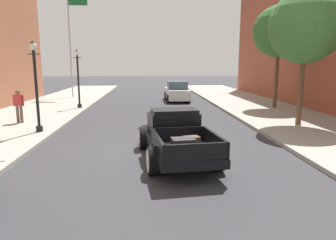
% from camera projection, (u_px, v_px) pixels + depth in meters
% --- Properties ---
extents(ground_plane, '(140.00, 140.00, 0.00)m').
position_uv_depth(ground_plane, '(161.00, 152.00, 10.71)').
color(ground_plane, '#333338').
extents(hotrod_truck_black, '(2.54, 5.07, 1.58)m').
position_uv_depth(hotrod_truck_black, '(175.00, 134.00, 10.06)').
color(hotrod_truck_black, black).
rests_on(hotrod_truck_black, ground).
extents(car_background_white, '(1.95, 4.34, 1.65)m').
position_uv_depth(car_background_white, '(177.00, 92.00, 25.45)').
color(car_background_white, silver).
rests_on(car_background_white, ground).
extents(pedestrian_sidewalk_left, '(0.53, 0.22, 1.65)m').
position_uv_depth(pedestrian_sidewalk_left, '(19.00, 104.00, 15.08)').
color(pedestrian_sidewalk_left, brown).
rests_on(pedestrian_sidewalk_left, sidewalk_left).
extents(street_lamp_near, '(0.50, 0.32, 3.85)m').
position_uv_depth(street_lamp_near, '(36.00, 80.00, 12.85)').
color(street_lamp_near, black).
rests_on(street_lamp_near, sidewalk_left).
extents(street_lamp_far, '(0.50, 0.32, 3.85)m').
position_uv_depth(street_lamp_far, '(78.00, 74.00, 20.14)').
color(street_lamp_far, black).
rests_on(street_lamp_far, sidewalk_left).
extents(flagpole, '(1.74, 0.16, 9.16)m').
position_uv_depth(flagpole, '(72.00, 32.00, 26.54)').
color(flagpole, '#B2B2B7').
rests_on(flagpole, sidewalk_left).
extents(street_tree_nearest, '(3.38, 3.38, 6.27)m').
position_uv_depth(street_tree_nearest, '(306.00, 27.00, 14.10)').
color(street_tree_nearest, brown).
rests_on(street_tree_nearest, sidewalk_right).
extents(street_tree_second, '(3.35, 3.35, 6.65)m').
position_uv_depth(street_tree_second, '(279.00, 32.00, 19.80)').
color(street_tree_second, brown).
rests_on(street_tree_second, sidewalk_right).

